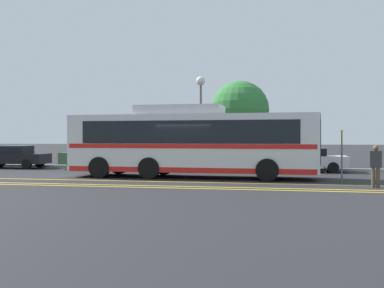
{
  "coord_description": "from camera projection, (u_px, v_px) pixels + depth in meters",
  "views": [
    {
      "loc": [
        4.2,
        -20.77,
        1.89
      ],
      "look_at": [
        0.2,
        0.21,
        1.6
      ],
      "focal_mm": 42.0,
      "sensor_mm": 36.0,
      "label": 1
    }
  ],
  "objects": [
    {
      "name": "ground_plane",
      "position": [
        187.0,
        178.0,
        21.21
      ],
      "size": [
        220.0,
        220.0,
        0.0
      ],
      "primitive_type": "plane",
      "color": "#262628"
    },
    {
      "name": "lane_strip_0",
      "position": [
        182.0,
        182.0,
        19.22
      ],
      "size": [
        31.62,
        0.2,
        0.01
      ],
      "primitive_type": "cube",
      "rotation": [
        0.0,
        0.0,
        1.57
      ],
      "color": "gold",
      "rests_on": "ground_plane"
    },
    {
      "name": "lane_strip_1",
      "position": [
        173.0,
        186.0,
        17.53
      ],
      "size": [
        31.62,
        0.2,
        0.01
      ],
      "primitive_type": "cube",
      "rotation": [
        0.0,
        0.0,
        1.57
      ],
      "color": "gold",
      "rests_on": "ground_plane"
    },
    {
      "name": "lane_strip_2",
      "position": [
        169.0,
        188.0,
        16.93
      ],
      "size": [
        31.62,
        0.2,
        0.01
      ],
      "primitive_type": "cube",
      "rotation": [
        0.0,
        0.0,
        1.57
      ],
      "color": "gold",
      "rests_on": "ground_plane"
    },
    {
      "name": "curb_strip",
      "position": [
        210.0,
        168.0,
        26.96
      ],
      "size": [
        39.62,
        0.36,
        0.15
      ],
      "primitive_type": "cube",
      "color": "#99999E",
      "rests_on": "ground_plane"
    },
    {
      "name": "transit_bus",
      "position": [
        192.0,
        142.0,
        21.36
      ],
      "size": [
        11.99,
        2.99,
        3.43
      ],
      "rotation": [
        0.0,
        0.0,
        -1.6
      ],
      "color": "silver",
      "rests_on": "ground_plane"
    },
    {
      "name": "parked_car_0",
      "position": [
        14.0,
        157.0,
        28.01
      ],
      "size": [
        4.38,
        2.06,
        1.4
      ],
      "rotation": [
        0.0,
        0.0,
        1.63
      ],
      "color": "black",
      "rests_on": "ground_plane"
    },
    {
      "name": "parked_car_1",
      "position": [
        100.0,
        156.0,
        27.23
      ],
      "size": [
        4.74,
        1.81,
        1.59
      ],
      "rotation": [
        0.0,
        0.0,
        -1.57
      ],
      "color": "#335B33",
      "rests_on": "ground_plane"
    },
    {
      "name": "parked_car_2",
      "position": [
        192.0,
        158.0,
        26.28
      ],
      "size": [
        4.19,
        2.21,
        1.35
      ],
      "rotation": [
        0.0,
        0.0,
        -1.5
      ],
      "color": "maroon",
      "rests_on": "ground_plane"
    },
    {
      "name": "parked_car_3",
      "position": [
        307.0,
        159.0,
        24.96
      ],
      "size": [
        4.33,
        2.01,
        1.33
      ],
      "rotation": [
        0.0,
        0.0,
        1.56
      ],
      "color": "silver",
      "rests_on": "ground_plane"
    },
    {
      "name": "pedestrian_0",
      "position": [
        376.0,
        164.0,
        16.92
      ],
      "size": [
        0.45,
        0.28,
        1.62
      ],
      "rotation": [
        0.0,
        0.0,
        2.99
      ],
      "color": "brown",
      "rests_on": "ground_plane"
    },
    {
      "name": "bus_stop_sign",
      "position": [
        342.0,
        149.0,
        18.93
      ],
      "size": [
        0.07,
        0.4,
        2.21
      ],
      "rotation": [
        0.0,
        0.0,
        -1.6
      ],
      "color": "#59595E",
      "rests_on": "ground_plane"
    },
    {
      "name": "street_lamp",
      "position": [
        201.0,
        97.0,
        28.08
      ],
      "size": [
        0.58,
        0.58,
        5.76
      ],
      "color": "#59595E",
      "rests_on": "ground_plane"
    },
    {
      "name": "tree_0",
      "position": [
        240.0,
        110.0,
        29.72
      ],
      "size": [
        3.83,
        3.83,
        5.67
      ],
      "color": "#513823",
      "rests_on": "ground_plane"
    }
  ]
}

